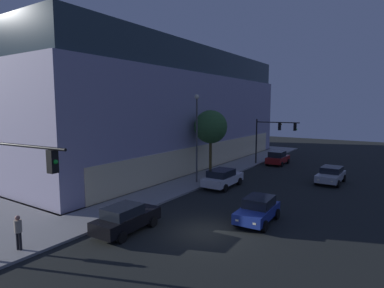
{
  "coord_description": "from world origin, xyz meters",
  "views": [
    {
      "loc": [
        -15.53,
        -9.24,
        7.4
      ],
      "look_at": [
        5.95,
        4.95,
        4.32
      ],
      "focal_mm": 29.79,
      "sensor_mm": 36.0,
      "label": 1
    }
  ],
  "objects_px": {
    "street_lamp_sidewalk": "(197,128)",
    "pedestrian_waiting": "(18,229)",
    "traffic_light_far_corner": "(273,132)",
    "car_silver": "(331,175)",
    "modern_building": "(116,109)",
    "car_blue": "(258,209)",
    "car_red": "(278,158)",
    "car_black": "(126,218)",
    "car_white": "(223,178)",
    "sidewalk_tree": "(211,127)",
    "traffic_light_near_corner": "(13,180)"
  },
  "relations": [
    {
      "from": "sidewalk_tree",
      "to": "car_black",
      "type": "height_order",
      "value": "sidewalk_tree"
    },
    {
      "from": "traffic_light_far_corner",
      "to": "car_silver",
      "type": "distance_m",
      "value": 10.26
    },
    {
      "from": "car_silver",
      "to": "car_red",
      "type": "xyz_separation_m",
      "value": [
        6.82,
        7.52,
        0.04
      ]
    },
    {
      "from": "car_blue",
      "to": "car_silver",
      "type": "xyz_separation_m",
      "value": [
        13.76,
        -1.93,
        -0.01
      ]
    },
    {
      "from": "pedestrian_waiting",
      "to": "car_blue",
      "type": "relative_size",
      "value": 0.44
    },
    {
      "from": "modern_building",
      "to": "car_red",
      "type": "relative_size",
      "value": 9.34
    },
    {
      "from": "modern_building",
      "to": "sidewalk_tree",
      "type": "xyz_separation_m",
      "value": [
        -3.33,
        -17.56,
        -1.83
      ]
    },
    {
      "from": "modern_building",
      "to": "pedestrian_waiting",
      "type": "bearing_deg",
      "value": -142.63
    },
    {
      "from": "traffic_light_far_corner",
      "to": "car_blue",
      "type": "xyz_separation_m",
      "value": [
        -19.45,
        -5.91,
        -3.38
      ]
    },
    {
      "from": "car_silver",
      "to": "traffic_light_near_corner",
      "type": "bearing_deg",
      "value": 161.9
    },
    {
      "from": "traffic_light_far_corner",
      "to": "pedestrian_waiting",
      "type": "distance_m",
      "value": 30.43
    },
    {
      "from": "traffic_light_near_corner",
      "to": "traffic_light_far_corner",
      "type": "relative_size",
      "value": 1.06
    },
    {
      "from": "traffic_light_near_corner",
      "to": "traffic_light_far_corner",
      "type": "bearing_deg",
      "value": -0.97
    },
    {
      "from": "pedestrian_waiting",
      "to": "car_red",
      "type": "bearing_deg",
      "value": -5.22
    },
    {
      "from": "pedestrian_waiting",
      "to": "car_silver",
      "type": "bearing_deg",
      "value": -22.97
    },
    {
      "from": "sidewalk_tree",
      "to": "car_red",
      "type": "distance_m",
      "value": 11.85
    },
    {
      "from": "traffic_light_near_corner",
      "to": "street_lamp_sidewalk",
      "type": "relative_size",
      "value": 0.72
    },
    {
      "from": "modern_building",
      "to": "street_lamp_sidewalk",
      "type": "bearing_deg",
      "value": -111.38
    },
    {
      "from": "traffic_light_far_corner",
      "to": "car_white",
      "type": "distance_m",
      "value": 13.24
    },
    {
      "from": "sidewalk_tree",
      "to": "car_silver",
      "type": "height_order",
      "value": "sidewalk_tree"
    },
    {
      "from": "street_lamp_sidewalk",
      "to": "traffic_light_near_corner",
      "type": "bearing_deg",
      "value": -172.78
    },
    {
      "from": "street_lamp_sidewalk",
      "to": "car_blue",
      "type": "height_order",
      "value": "street_lamp_sidewalk"
    },
    {
      "from": "modern_building",
      "to": "traffic_light_far_corner",
      "type": "relative_size",
      "value": 7.19
    },
    {
      "from": "car_black",
      "to": "car_red",
      "type": "xyz_separation_m",
      "value": [
        26.38,
        -0.28,
        0.03
      ]
    },
    {
      "from": "traffic_light_far_corner",
      "to": "car_black",
      "type": "bearing_deg",
      "value": -179.91
    },
    {
      "from": "traffic_light_far_corner",
      "to": "traffic_light_near_corner",
      "type": "bearing_deg",
      "value": 179.03
    },
    {
      "from": "sidewalk_tree",
      "to": "modern_building",
      "type": "bearing_deg",
      "value": 79.26
    },
    {
      "from": "traffic_light_near_corner",
      "to": "car_silver",
      "type": "distance_m",
      "value": 27.16
    },
    {
      "from": "modern_building",
      "to": "car_silver",
      "type": "relative_size",
      "value": 9.0
    },
    {
      "from": "car_red",
      "to": "street_lamp_sidewalk",
      "type": "bearing_deg",
      "value": 167.38
    },
    {
      "from": "traffic_light_near_corner",
      "to": "modern_building",
      "type": "bearing_deg",
      "value": 38.98
    },
    {
      "from": "car_black",
      "to": "car_white",
      "type": "xyz_separation_m",
      "value": [
        12.44,
        0.2,
        0.03
      ]
    },
    {
      "from": "sidewalk_tree",
      "to": "car_white",
      "type": "bearing_deg",
      "value": -136.86
    },
    {
      "from": "traffic_light_far_corner",
      "to": "car_silver",
      "type": "xyz_separation_m",
      "value": [
        -5.69,
        -7.84,
        -3.39
      ]
    },
    {
      "from": "car_black",
      "to": "modern_building",
      "type": "bearing_deg",
      "value": 47.49
    },
    {
      "from": "modern_building",
      "to": "car_blue",
      "type": "relative_size",
      "value": 9.82
    },
    {
      "from": "sidewalk_tree",
      "to": "car_white",
      "type": "distance_m",
      "value": 6.59
    },
    {
      "from": "street_lamp_sidewalk",
      "to": "pedestrian_waiting",
      "type": "relative_size",
      "value": 4.63
    },
    {
      "from": "pedestrian_waiting",
      "to": "car_white",
      "type": "xyz_separation_m",
      "value": [
        17.36,
        -2.38,
        -0.36
      ]
    },
    {
      "from": "sidewalk_tree",
      "to": "car_silver",
      "type": "distance_m",
      "value": 12.7
    },
    {
      "from": "sidewalk_tree",
      "to": "car_red",
      "type": "bearing_deg",
      "value": -20.58
    },
    {
      "from": "traffic_light_near_corner",
      "to": "car_red",
      "type": "bearing_deg",
      "value": -1.51
    },
    {
      "from": "sidewalk_tree",
      "to": "car_white",
      "type": "height_order",
      "value": "sidewalk_tree"
    },
    {
      "from": "sidewalk_tree",
      "to": "car_blue",
      "type": "distance_m",
      "value": 14.62
    },
    {
      "from": "sidewalk_tree",
      "to": "pedestrian_waiting",
      "type": "distance_m",
      "value": 21.38
    },
    {
      "from": "car_black",
      "to": "car_red",
      "type": "bearing_deg",
      "value": -0.62
    },
    {
      "from": "street_lamp_sidewalk",
      "to": "sidewalk_tree",
      "type": "bearing_deg",
      "value": 10.51
    },
    {
      "from": "modern_building",
      "to": "car_white",
      "type": "relative_size",
      "value": 8.48
    },
    {
      "from": "street_lamp_sidewalk",
      "to": "car_silver",
      "type": "distance_m",
      "value": 13.73
    },
    {
      "from": "street_lamp_sidewalk",
      "to": "car_red",
      "type": "relative_size",
      "value": 1.93
    }
  ]
}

